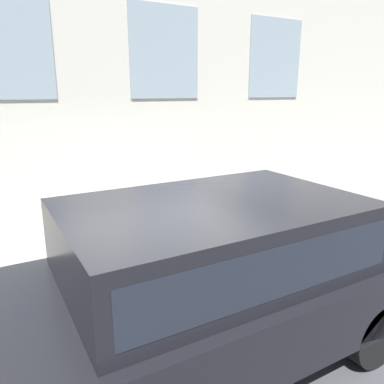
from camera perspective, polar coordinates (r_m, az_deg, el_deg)
ground_plane at (r=5.33m, az=-4.25°, el=-14.67°), size 80.00×80.00×0.00m
sidewalk at (r=6.47m, az=-9.68°, el=-8.57°), size 2.82×60.00×0.14m
building_facade at (r=7.55m, az=-15.58°, el=24.61°), size 0.33×40.00×7.91m
fire_hydrant at (r=5.73m, az=-2.57°, el=-6.83°), size 0.36×0.47×0.71m
person at (r=6.35m, az=2.31°, el=-2.02°), size 0.26×0.17×1.05m
parked_truck_charcoal_near at (r=3.75m, az=2.39°, el=-11.84°), size 2.06×4.53×1.64m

